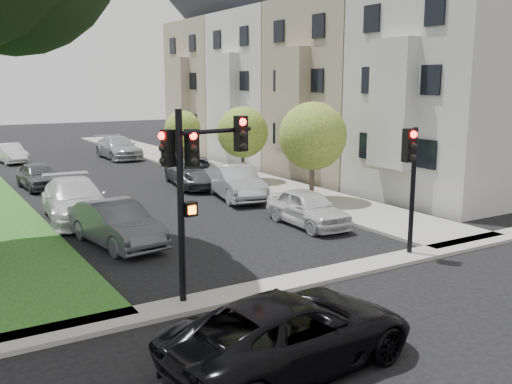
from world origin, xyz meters
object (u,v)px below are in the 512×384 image
small_tree_c (183,129)px  car_parked_2 (196,172)px  car_cross_near (292,332)px  traffic_signal_secondary (411,168)px  small_tree_a (313,136)px  car_parked_9 (10,153)px  car_parked_6 (75,200)px  small_tree_b (243,132)px  car_parked_4 (118,148)px  car_parked_0 (308,208)px  car_parked_7 (38,176)px  car_parked_5 (116,224)px  traffic_signal_main (194,171)px  car_parked_1 (236,182)px

small_tree_c → car_parked_2: small_tree_c is taller
car_cross_near → traffic_signal_secondary: bearing=-67.0°
small_tree_a → car_cross_near: (-9.49, -12.09, -2.32)m
car_cross_near → car_parked_9: car_cross_near is taller
car_parked_6 → small_tree_b: bearing=27.2°
car_parked_4 → car_parked_9: (-7.03, 1.62, -0.13)m
car_cross_near → car_parked_2: size_ratio=0.97×
car_parked_0 → car_parked_2: car_parked_2 is taller
small_tree_a → car_parked_4: small_tree_a is taller
small_tree_a → car_parked_4: size_ratio=0.84×
car_parked_0 → car_parked_7: bearing=120.4°
small_tree_b → car_parked_7: 10.88m
car_cross_near → car_parked_5: (-0.26, 9.95, 0.02)m
small_tree_c → car_cross_near: 28.00m
traffic_signal_main → car_parked_7: size_ratio=1.20×
car_cross_near → car_parked_9: 33.38m
car_parked_7 → traffic_signal_main: bearing=-92.1°
traffic_signal_secondary → car_cross_near: size_ratio=0.78×
traffic_signal_secondary → small_tree_a: bearing=73.8°
car_parked_2 → car_parked_1: bearing=-76.4°
car_parked_2 → car_parked_6: size_ratio=0.97×
car_parked_4 → car_parked_9: size_ratio=1.36×
car_parked_0 → car_cross_near: bearing=-125.9°
car_parked_1 → traffic_signal_secondary: bearing=-78.4°
traffic_signal_main → car_parked_7: (-0.32, 18.27, -2.63)m
car_parked_2 → car_parked_7: 8.10m
car_parked_4 → car_parked_5: 22.94m
traffic_signal_main → car_parked_0: bearing=34.5°
car_cross_near → car_parked_4: 32.49m
small_tree_c → car_cross_near: bearing=-109.9°
traffic_signal_main → traffic_signal_secondary: bearing=-0.3°
small_tree_a → traffic_signal_secondary: (-2.36, -8.15, -0.21)m
car_parked_2 → car_parked_4: car_parked_4 is taller
car_parked_4 → car_parked_6: car_parked_6 is taller
car_parked_2 → car_parked_6: 8.55m
car_parked_0 → car_parked_7: car_parked_0 is taller
car_cross_near → traffic_signal_main: bearing=-4.1°
car_parked_4 → car_parked_9: car_parked_4 is taller
small_tree_a → small_tree_c: (0.00, 14.20, -0.65)m
traffic_signal_secondary → car_parked_7: traffic_signal_secondary is taller
car_parked_2 → car_parked_9: car_parked_2 is taller
car_parked_4 → traffic_signal_main: bearing=-104.4°
car_cross_near → car_parked_6: (-0.51, 14.35, 0.08)m
car_parked_4 → car_parked_9: 7.21m
car_parked_9 → traffic_signal_secondary: bearing=-83.8°
car_parked_7 → car_parked_5: bearing=-92.2°
small_tree_a → traffic_signal_secondary: size_ratio=1.13×
small_tree_a → car_parked_2: (-2.65, 6.63, -2.30)m
car_parked_4 → car_parked_2: bearing=-90.3°
traffic_signal_secondary → car_parked_0: traffic_signal_secondary is taller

